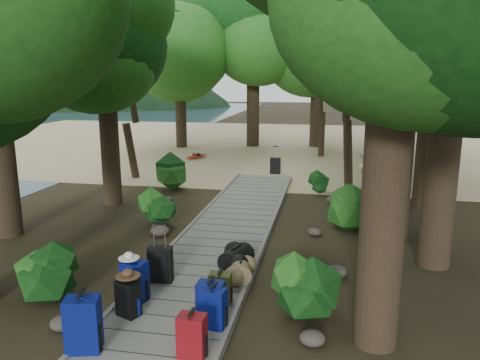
% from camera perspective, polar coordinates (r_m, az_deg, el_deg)
% --- Properties ---
extents(ground, '(120.00, 120.00, 0.00)m').
position_cam_1_polar(ground, '(10.56, -2.28, -7.84)').
color(ground, '#322A19').
rests_on(ground, ground).
extents(sand_beach, '(40.00, 22.00, 0.02)m').
position_cam_1_polar(sand_beach, '(25.99, 5.77, 4.34)').
color(sand_beach, tan).
rests_on(sand_beach, ground).
extents(distant_hill, '(32.00, 16.00, 12.00)m').
position_cam_1_polar(distant_hill, '(71.57, -25.64, 8.35)').
color(distant_hill, black).
rests_on(distant_hill, ground).
extents(boardwalk, '(2.00, 12.00, 0.12)m').
position_cam_1_polar(boardwalk, '(11.46, -1.15, -5.85)').
color(boardwalk, slate).
rests_on(boardwalk, ground).
extents(backpack_left_a, '(0.50, 0.41, 0.83)m').
position_cam_1_polar(backpack_left_a, '(6.71, -18.60, -16.04)').
color(backpack_left_a, navy).
rests_on(backpack_left_a, boardwalk).
extents(backpack_left_b, '(0.40, 0.35, 0.62)m').
position_cam_1_polar(backpack_left_b, '(7.45, -13.49, -13.63)').
color(backpack_left_b, black).
rests_on(backpack_left_b, boardwalk).
extents(backpack_left_c, '(0.43, 0.34, 0.72)m').
position_cam_1_polar(backpack_left_c, '(7.88, -12.70, -11.65)').
color(backpack_left_c, navy).
rests_on(backpack_left_c, boardwalk).
extents(backpack_left_d, '(0.36, 0.29, 0.49)m').
position_cam_1_polar(backpack_left_d, '(8.93, -9.61, -9.37)').
color(backpack_left_d, navy).
rests_on(backpack_left_d, boardwalk).
extents(backpack_right_a, '(0.36, 0.27, 0.63)m').
position_cam_1_polar(backpack_right_a, '(6.35, -5.88, -18.13)').
color(backpack_right_a, maroon).
rests_on(backpack_right_a, boardwalk).
extents(backpack_right_b, '(0.39, 0.30, 0.65)m').
position_cam_1_polar(backpack_right_b, '(6.96, -3.27, -15.08)').
color(backpack_right_b, navy).
rests_on(backpack_right_b, boardwalk).
extents(backpack_right_c, '(0.40, 0.29, 0.67)m').
position_cam_1_polar(backpack_right_c, '(7.12, -3.60, -14.35)').
color(backpack_right_c, navy).
rests_on(backpack_right_c, boardwalk).
extents(backpack_right_d, '(0.36, 0.26, 0.54)m').
position_cam_1_polar(backpack_right_d, '(7.67, -2.44, -12.81)').
color(backpack_right_d, '#364017').
rests_on(backpack_right_d, boardwalk).
extents(duffel_right_khaki, '(0.49, 0.62, 0.37)m').
position_cam_1_polar(duffel_right_khaki, '(8.45, 0.05, -10.96)').
color(duffel_right_khaki, brown).
rests_on(duffel_right_khaki, boardwalk).
extents(duffel_right_black, '(0.61, 0.78, 0.43)m').
position_cam_1_polar(duffel_right_black, '(8.89, -0.45, -9.51)').
color(duffel_right_black, black).
rests_on(duffel_right_black, boardwalk).
extents(suitcase_on_boardwalk, '(0.43, 0.26, 0.64)m').
position_cam_1_polar(suitcase_on_boardwalk, '(8.46, -9.66, -10.10)').
color(suitcase_on_boardwalk, black).
rests_on(suitcase_on_boardwalk, boardwalk).
extents(lone_suitcase_on_sand, '(0.39, 0.22, 0.61)m').
position_cam_1_polar(lone_suitcase_on_sand, '(17.97, 4.33, 1.74)').
color(lone_suitcase_on_sand, black).
rests_on(lone_suitcase_on_sand, sand_beach).
extents(hat_brown, '(0.37, 0.37, 0.11)m').
position_cam_1_polar(hat_brown, '(7.34, -13.52, -10.93)').
color(hat_brown, '#51351E').
rests_on(hat_brown, backpack_left_b).
extents(hat_white, '(0.34, 0.34, 0.11)m').
position_cam_1_polar(hat_white, '(7.71, -13.41, -8.89)').
color(hat_white, silver).
rests_on(hat_white, backpack_left_c).
extents(kayak, '(1.75, 2.90, 0.29)m').
position_cam_1_polar(kayak, '(21.39, -5.32, 3.02)').
color(kayak, red).
rests_on(kayak, sand_beach).
extents(sun_lounger, '(1.09, 2.07, 0.64)m').
position_cam_1_polar(sun_lounger, '(19.34, 15.54, 2.13)').
color(sun_lounger, silver).
rests_on(sun_lounger, sand_beach).
extents(tree_right_a, '(5.08, 5.08, 8.46)m').
position_cam_1_polar(tree_right_a, '(6.25, 18.46, 17.07)').
color(tree_right_a, black).
rests_on(tree_right_a, ground).
extents(tree_right_b, '(4.93, 4.93, 8.80)m').
position_cam_1_polar(tree_right_b, '(9.55, 24.67, 15.80)').
color(tree_right_b, black).
rests_on(tree_right_b, ground).
extents(tree_right_c, '(5.29, 5.29, 9.15)m').
position_cam_1_polar(tree_right_c, '(11.05, 19.79, 16.51)').
color(tree_right_c, black).
rests_on(tree_right_c, ground).
extents(tree_right_d, '(5.68, 5.68, 10.42)m').
position_cam_1_polar(tree_right_d, '(14.16, 23.31, 17.78)').
color(tree_right_d, black).
rests_on(tree_right_d, ground).
extents(tree_right_e, '(4.56, 4.56, 8.21)m').
position_cam_1_polar(tree_right_e, '(17.30, 17.36, 13.40)').
color(tree_right_e, black).
rests_on(tree_right_e, ground).
extents(tree_right_f, '(5.32, 5.32, 9.50)m').
position_cam_1_polar(tree_right_f, '(19.33, 23.39, 14.73)').
color(tree_right_f, black).
rests_on(tree_right_f, ground).
extents(tree_left_c, '(4.35, 4.35, 7.56)m').
position_cam_1_polar(tree_left_c, '(13.78, -16.08, 12.49)').
color(tree_left_c, black).
rests_on(tree_left_c, ground).
extents(tree_back_a, '(5.57, 5.57, 9.64)m').
position_cam_1_polar(tree_back_a, '(25.07, 1.63, 15.13)').
color(tree_back_a, black).
rests_on(tree_back_a, ground).
extents(tree_back_b, '(5.41, 5.41, 9.66)m').
position_cam_1_polar(tree_back_b, '(25.23, 9.56, 14.97)').
color(tree_back_b, black).
rests_on(tree_back_b, ground).
extents(tree_back_c, '(4.56, 4.56, 8.21)m').
position_cam_1_polar(tree_back_c, '(25.16, 18.64, 12.86)').
color(tree_back_c, black).
rests_on(tree_back_c, ground).
extents(tree_back_d, '(4.86, 4.86, 8.09)m').
position_cam_1_polar(tree_back_d, '(24.80, -7.37, 13.27)').
color(tree_back_d, black).
rests_on(tree_back_d, ground).
extents(palm_right_a, '(3.97, 3.97, 6.76)m').
position_cam_1_polar(palm_right_a, '(15.91, 14.09, 11.09)').
color(palm_right_a, '#14380F').
rests_on(palm_right_a, ground).
extents(palm_right_b, '(3.84, 3.84, 7.41)m').
position_cam_1_polar(palm_right_b, '(21.36, 18.53, 11.97)').
color(palm_right_b, '#14380F').
rests_on(palm_right_b, ground).
extents(palm_right_c, '(3.90, 3.90, 6.21)m').
position_cam_1_polar(palm_right_c, '(22.17, 10.70, 10.83)').
color(palm_right_c, '#14380F').
rests_on(palm_right_c, ground).
extents(palm_left_a, '(3.86, 3.86, 6.13)m').
position_cam_1_polar(palm_left_a, '(17.42, -13.80, 10.17)').
color(palm_left_a, '#14380F').
rests_on(palm_left_a, ground).
extents(rock_left_a, '(0.38, 0.34, 0.21)m').
position_cam_1_polar(rock_left_a, '(7.68, -20.78, -16.01)').
color(rock_left_a, '#4C473F').
rests_on(rock_left_a, ground).
extents(rock_left_b, '(0.38, 0.34, 0.21)m').
position_cam_1_polar(rock_left_b, '(10.01, -21.95, -9.30)').
color(rock_left_b, '#4C473F').
rests_on(rock_left_b, ground).
extents(rock_left_c, '(0.46, 0.42, 0.25)m').
position_cam_1_polar(rock_left_c, '(11.21, -9.72, -6.09)').
color(rock_left_c, '#4C473F').
rests_on(rock_left_c, ground).
extents(rock_left_d, '(0.32, 0.29, 0.18)m').
position_cam_1_polar(rock_left_d, '(14.07, -8.83, -2.39)').
color(rock_left_d, '#4C473F').
rests_on(rock_left_d, ground).
extents(rock_right_a, '(0.37, 0.33, 0.20)m').
position_cam_1_polar(rock_right_a, '(6.95, 8.81, -18.53)').
color(rock_right_a, '#4C473F').
rests_on(rock_right_a, ground).
extents(rock_right_b, '(0.41, 0.37, 0.23)m').
position_cam_1_polar(rock_right_b, '(9.06, 11.61, -10.86)').
color(rock_right_b, '#4C473F').
rests_on(rock_right_b, ground).
extents(rock_right_c, '(0.33, 0.30, 0.18)m').
position_cam_1_polar(rock_right_c, '(11.22, 9.09, -6.24)').
color(rock_right_c, '#4C473F').
rests_on(rock_right_c, ground).
extents(rock_right_d, '(0.50, 0.45, 0.27)m').
position_cam_1_polar(rock_right_d, '(13.96, 11.51, -2.41)').
color(rock_right_d, '#4C473F').
rests_on(rock_right_d, ground).
extents(shrub_left_a, '(1.08, 1.08, 0.97)m').
position_cam_1_polar(shrub_left_a, '(8.51, -22.97, -10.50)').
color(shrub_left_a, '#184F17').
rests_on(shrub_left_a, ground).
extents(shrub_left_b, '(0.98, 0.98, 0.88)m').
position_cam_1_polar(shrub_left_b, '(11.90, -10.15, -3.43)').
color(shrub_left_b, '#184F17').
rests_on(shrub_left_b, ground).
extents(shrub_left_c, '(1.22, 1.22, 1.10)m').
position_cam_1_polar(shrub_left_c, '(15.42, -8.40, 0.70)').
color(shrub_left_c, '#184F17').
rests_on(shrub_left_c, ground).
extents(shrub_right_a, '(1.10, 1.10, 0.99)m').
position_cam_1_polar(shrub_right_a, '(7.45, 8.01, -12.81)').
color(shrub_right_a, '#184F17').
rests_on(shrub_right_a, ground).
extents(shrub_right_b, '(1.18, 1.18, 1.06)m').
position_cam_1_polar(shrub_right_b, '(11.77, 12.65, -3.28)').
color(shrub_right_b, '#184F17').
rests_on(shrub_right_b, ground).
extents(shrub_right_c, '(0.75, 0.75, 0.68)m').
position_cam_1_polar(shrub_right_c, '(15.11, 9.58, -0.40)').
color(shrub_right_c, '#184F17').
rests_on(shrub_right_c, ground).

